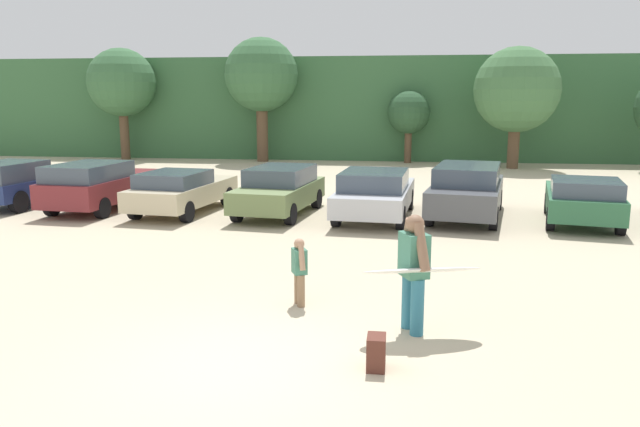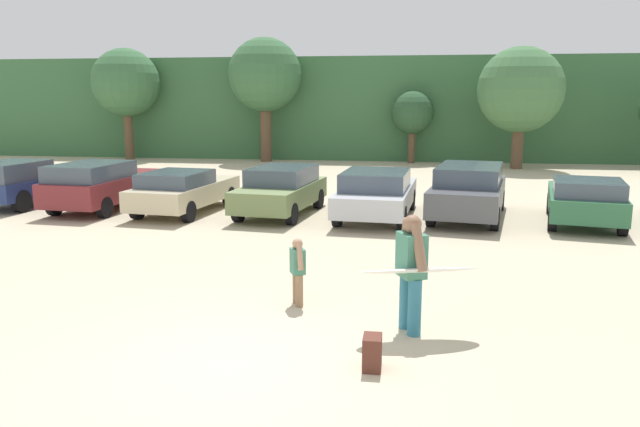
% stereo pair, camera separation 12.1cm
% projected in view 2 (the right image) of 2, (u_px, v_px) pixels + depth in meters
% --- Properties ---
extents(ground_plane, '(120.00, 120.00, 0.00)m').
position_uv_depth(ground_plane, '(232.00, 364.00, 8.12)').
color(ground_plane, '#C1B293').
extents(hillside_ridge, '(108.00, 12.00, 5.73)m').
position_uv_depth(hillside_ridge, '(375.00, 107.00, 39.56)').
color(hillside_ridge, '#38663D').
rests_on(hillside_ridge, ground_plane).
extents(tree_left, '(3.79, 3.79, 6.22)m').
position_uv_depth(tree_left, '(126.00, 83.00, 34.41)').
color(tree_left, brown).
rests_on(tree_left, ground_plane).
extents(tree_center_left, '(3.99, 3.99, 6.71)m').
position_uv_depth(tree_center_left, '(265.00, 76.00, 33.24)').
color(tree_center_left, brown).
rests_on(tree_center_left, ground_plane).
extents(tree_center, '(2.27, 2.27, 3.84)m').
position_uv_depth(tree_center, '(412.00, 113.00, 32.71)').
color(tree_center, brown).
rests_on(tree_center, ground_plane).
extents(tree_ridge_back, '(4.17, 4.17, 5.95)m').
position_uv_depth(tree_ridge_back, '(521.00, 90.00, 29.85)').
color(tree_ridge_back, brown).
rests_on(tree_ridge_back, ground_plane).
extents(parked_car_navy, '(2.22, 4.20, 1.49)m').
position_uv_depth(parked_car_navy, '(23.00, 182.00, 19.90)').
color(parked_car_navy, navy).
rests_on(parked_car_navy, ground_plane).
extents(parked_car_maroon, '(2.23, 4.74, 1.52)m').
position_uv_depth(parked_car_maroon, '(103.00, 184.00, 19.27)').
color(parked_car_maroon, maroon).
rests_on(parked_car_maroon, ground_plane).
extents(parked_car_champagne, '(2.30, 4.52, 1.31)m').
position_uv_depth(parked_car_champagne, '(183.00, 190.00, 18.70)').
color(parked_car_champagne, beige).
rests_on(parked_car_champagne, ground_plane).
extents(parked_car_olive_green, '(2.27, 4.34, 1.43)m').
position_uv_depth(parked_car_olive_green, '(281.00, 189.00, 18.41)').
color(parked_car_olive_green, '#6B7F4C').
rests_on(parked_car_olive_green, ground_plane).
extents(parked_car_silver, '(2.31, 4.86, 1.42)m').
position_uv_depth(parked_car_silver, '(377.00, 193.00, 17.83)').
color(parked_car_silver, silver).
rests_on(parked_car_silver, ground_plane).
extents(parked_car_dark_gray, '(2.71, 5.05, 1.55)m').
position_uv_depth(parked_car_dark_gray, '(469.00, 190.00, 17.87)').
color(parked_car_dark_gray, '#4C4F54').
rests_on(parked_car_dark_gray, ground_plane).
extents(parked_car_forest_green, '(2.62, 4.34, 1.33)m').
position_uv_depth(parked_car_forest_green, '(585.00, 200.00, 16.89)').
color(parked_car_forest_green, '#2D6642').
rests_on(parked_car_forest_green, ground_plane).
extents(person_adult, '(0.49, 0.83, 1.79)m').
position_uv_depth(person_adult, '(411.00, 267.00, 9.05)').
color(person_adult, teal).
rests_on(person_adult, ground_plane).
extents(person_child, '(0.31, 0.51, 1.16)m').
position_uv_depth(person_child, '(298.00, 268.00, 10.31)').
color(person_child, '#8C6B4C').
rests_on(person_child, ground_plane).
extents(surfboard_white, '(1.86, 0.96, 0.22)m').
position_uv_depth(surfboard_white, '(420.00, 270.00, 8.92)').
color(surfboard_white, white).
extents(backpack_dropped, '(0.24, 0.34, 0.45)m').
position_uv_depth(backpack_dropped, '(372.00, 353.00, 7.92)').
color(backpack_dropped, '#592D23').
rests_on(backpack_dropped, ground_plane).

